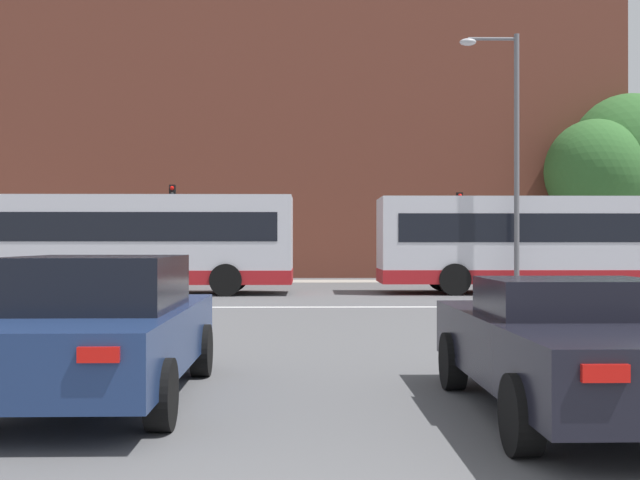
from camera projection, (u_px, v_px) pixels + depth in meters
name	position (u px, v px, depth m)	size (l,w,h in m)	color
stop_line_strip	(313.00, 307.00, 20.44)	(9.10, 0.30, 0.01)	silver
far_pavement	(311.00, 281.00, 34.08)	(70.11, 2.50, 0.01)	#A09B91
brick_civic_building	(245.00, 102.00, 43.40)	(37.11, 12.88, 25.28)	brown
car_saloon_left	(99.00, 327.00, 8.41)	(2.06, 4.70, 1.51)	navy
car_roadster_right	(573.00, 345.00, 7.62)	(2.03, 4.60, 1.30)	black
bus_crossing_lead	(559.00, 242.00, 26.18)	(11.78, 2.67, 3.11)	silver
bus_crossing_trailing	(128.00, 242.00, 25.73)	(10.59, 2.72, 3.14)	silver
traffic_light_far_left	(172.00, 217.00, 33.11)	(0.26, 0.31, 4.04)	slate
traffic_light_far_right	(460.00, 221.00, 33.76)	(0.26, 0.31, 3.77)	slate
street_lamp_junction	(508.00, 139.00, 24.43)	(1.82, 0.36, 8.02)	slate
pedestrian_waiting	(481.00, 258.00, 33.60)	(0.25, 0.42, 1.68)	black
pedestrian_walking_east	(446.00, 259.00, 34.44)	(0.33, 0.45, 1.65)	black
tree_by_building	(595.00, 172.00, 36.17)	(4.50, 4.50, 7.23)	#4C3823
tree_kerbside	(630.00, 163.00, 37.72)	(6.20, 6.20, 8.66)	#4C3823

